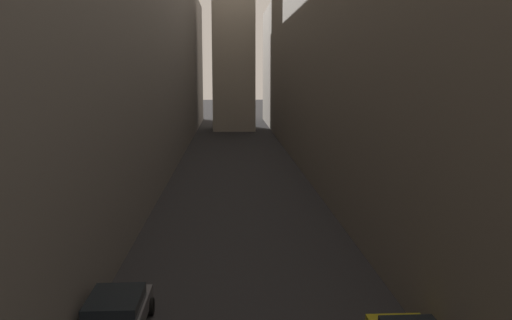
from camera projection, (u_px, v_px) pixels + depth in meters
The scene contains 4 objects.
ground_plane at pixel (238, 174), 46.12m from camera, with size 264.00×264.00×0.00m, color #232326.
building_block_left at pixel (84, 53), 45.90m from camera, with size 14.79×108.00×20.06m, color slate.
building_block_right at pixel (390, 61), 47.25m from camera, with size 15.52×108.00×18.84m, color #60594F.
parked_car_left_third at pixel (116, 314), 17.57m from camera, with size 2.03×4.13×1.32m.
Camera 1 is at (-0.69, 2.61, 8.35)m, focal length 38.38 mm.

